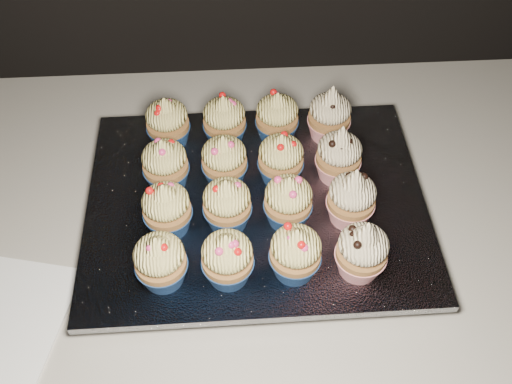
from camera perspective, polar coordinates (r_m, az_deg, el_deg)
cabinet at (r=1.23m, az=4.76°, el=-14.53°), size 2.40×0.60×0.86m
worktop at (r=0.84m, az=6.71°, el=-1.36°), size 2.44×0.64×0.04m
baking_tray at (r=0.79m, az=-0.00°, el=-1.80°), size 0.42×0.32×0.02m
foil_lining at (r=0.78m, az=-0.00°, el=-1.03°), size 0.46×0.36×0.01m
cupcake_0 at (r=0.68m, az=-9.54°, el=-6.81°), size 0.06×0.06×0.08m
cupcake_1 at (r=0.68m, az=-2.88°, el=-6.65°), size 0.06×0.06×0.08m
cupcake_2 at (r=0.68m, az=3.96°, el=-6.10°), size 0.06×0.06×0.08m
cupcake_3 at (r=0.69m, az=10.56°, el=-5.76°), size 0.06×0.06×0.10m
cupcake_4 at (r=0.73m, az=-8.90°, el=-1.68°), size 0.06×0.06×0.08m
cupcake_5 at (r=0.72m, az=-2.91°, el=-1.24°), size 0.06×0.06×0.08m
cupcake_6 at (r=0.73m, az=3.23°, el=-0.94°), size 0.06×0.06×0.08m
cupcake_7 at (r=0.74m, az=9.53°, el=-0.60°), size 0.06×0.06×0.10m
cupcake_8 at (r=0.78m, az=-9.05°, el=2.73°), size 0.06×0.06×0.08m
cupcake_9 at (r=0.77m, az=-3.18°, el=3.14°), size 0.06×0.06×0.08m
cupcake_10 at (r=0.77m, az=2.49°, el=3.29°), size 0.06×0.06×0.08m
cupcake_11 at (r=0.78m, az=8.28°, el=3.64°), size 0.06×0.06×0.10m
cupcake_12 at (r=0.83m, az=-8.83°, el=6.85°), size 0.06×0.06×0.08m
cupcake_13 at (r=0.83m, az=-3.18°, el=7.11°), size 0.06×0.06×0.08m
cupcake_14 at (r=0.83m, az=2.12°, el=7.44°), size 0.06×0.06×0.08m
cupcake_15 at (r=0.84m, az=7.37°, el=7.61°), size 0.06×0.06×0.10m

